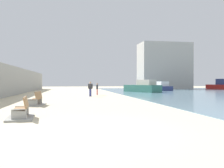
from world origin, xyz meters
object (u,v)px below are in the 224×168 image
Objects in this scene: person_walking at (97,88)px; boat_outer at (143,87)px; person_standing at (90,88)px; boat_distant at (160,87)px; bench_near at (21,113)px; boat_mid_bay at (220,85)px; bench_far at (36,102)px.

boat_outer is (8.03, 6.88, -0.08)m from person_walking.
person_standing is at bearing -111.46° from person_walking.
boat_outer reaches higher than boat_distant.
person_standing is 21.83m from boat_distant.
bench_near is at bearing -120.68° from boat_distant.
boat_mid_bay is (29.70, 18.75, 0.01)m from person_walking.
person_walking is at bearing 65.46° from bench_far.
bench_near is 0.32× the size of boat_distant.
bench_near is at bearing -118.17° from boat_outer.
boat_mid_bay is (35.32, 31.08, 0.63)m from bench_far.
person_standing is (4.34, 15.50, 0.75)m from bench_near.
boat_distant is (18.86, 31.79, 0.43)m from bench_near.
bench_far is at bearing -125.41° from boat_outer.
person_walking is at bearing -147.73° from boat_mid_bay.
person_walking is (5.41, 18.20, 0.62)m from bench_near.
boat_mid_bay is at bearing 46.47° from bench_near.
boat_outer is 8.63m from boat_distant.
boat_distant is (13.46, 13.59, -0.20)m from person_walking.
boat_distant is 1.09× the size of boat_mid_bay.
boat_outer is at bearing 54.59° from bench_far.
person_walking is 0.89× the size of person_standing.
boat_outer is at bearing 46.52° from person_standing.
bench_near and bench_far have the same top height.
person_walking is 2.91m from person_standing.
bench_far is 13.56m from person_walking.
boat_mid_bay is (16.24, 5.17, 0.21)m from boat_distant.
person_walking is 10.57m from boat_outer.
bench_far is 0.32× the size of boat_distant.
boat_outer reaches higher than bench_far.
boat_mid_bay reaches higher than boat_distant.
bench_near is at bearing -106.54° from person_walking.
boat_outer is (9.09, 9.59, -0.20)m from person_standing.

